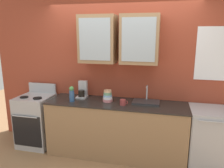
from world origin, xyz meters
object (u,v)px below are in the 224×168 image
Objects in this scene: sink_faucet at (146,102)px; bowl_stack at (108,96)px; stove_range at (36,120)px; dishwasher at (209,139)px; cup_near_sink at (123,102)px; coffee_maker at (82,91)px; vase at (72,94)px.

sink_faucet is 2.21× the size of bowl_stack.
stove_range is 1.20× the size of dishwasher.
stove_range is 8.88× the size of cup_near_sink.
bowl_stack is 0.67× the size of coffee_maker.
dishwasher is 3.18× the size of coffee_maker.
stove_range is at bearing -169.90° from coffee_maker.
dishwasher is (1.60, -0.03, -0.55)m from bowl_stack.
stove_range is 4.31× the size of vase.
sink_faucet is 1.22m from vase.
sink_faucet is 1.10m from dishwasher.
bowl_stack is 0.50m from coffee_maker.
vase reaches higher than bowl_stack.
stove_range is 2.03m from sink_faucet.
dishwasher is (2.18, 0.11, -0.58)m from vase.
dishwasher is 2.18m from coffee_maker.
sink_faucet is 1.48× the size of coffee_maker.
vase is 2.26m from dishwasher.
coffee_maker is (-1.11, 0.05, 0.09)m from sink_faucet.
bowl_stack is 0.21× the size of dishwasher.
coffee_maker reaches higher than stove_range.
vase is 2.06× the size of cup_near_sink.
bowl_stack is at bearing 1.29° from stove_range.
stove_range reaches higher than cup_near_sink.
sink_faucet is 0.46× the size of dishwasher.
coffee_maker reaches higher than dishwasher.
bowl_stack is at bearing 13.97° from vase.
cup_near_sink is 0.43× the size of coffee_maker.
dishwasher is at bearing -5.95° from sink_faucet.
coffee_maker reaches higher than bowl_stack.
bowl_stack is 0.76× the size of vase.
coffee_maker is (0.08, 0.26, -0.02)m from vase.
sink_faucet is at bearing 6.21° from bowl_stack.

